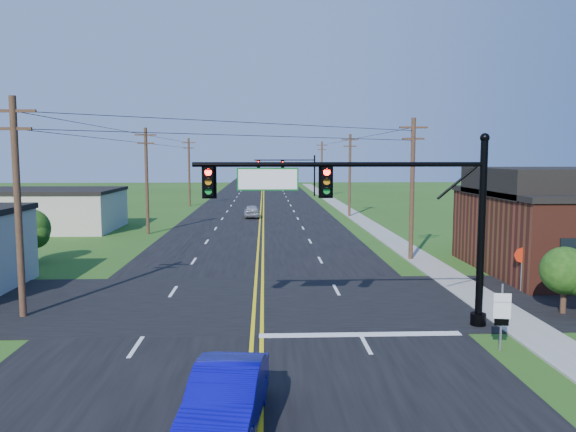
{
  "coord_description": "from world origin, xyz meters",
  "views": [
    {
      "loc": [
        0.47,
        -13.02,
        6.6
      ],
      "look_at": [
        1.44,
        10.0,
        4.15
      ],
      "focal_mm": 35.0,
      "sensor_mm": 36.0,
      "label": 1
    }
  ],
  "objects_px": {
    "signal_mast_main": "(366,205)",
    "blue_car": "(226,400)",
    "signal_mast_far": "(288,169)",
    "route_sign": "(502,312)",
    "stop_sign": "(522,260)"
  },
  "relations": [
    {
      "from": "signal_mast_main",
      "to": "blue_car",
      "type": "xyz_separation_m",
      "value": [
        -4.82,
        -8.02,
        -3.98
      ]
    },
    {
      "from": "signal_mast_main",
      "to": "signal_mast_far",
      "type": "distance_m",
      "value": 72.0
    },
    {
      "from": "signal_mast_far",
      "to": "route_sign",
      "type": "height_order",
      "value": "signal_mast_far"
    },
    {
      "from": "signal_mast_far",
      "to": "blue_car",
      "type": "relative_size",
      "value": 2.35
    },
    {
      "from": "blue_car",
      "to": "signal_mast_main",
      "type": "bearing_deg",
      "value": 65.13
    },
    {
      "from": "blue_car",
      "to": "signal_mast_far",
      "type": "bearing_deg",
      "value": 92.6
    },
    {
      "from": "signal_mast_far",
      "to": "blue_car",
      "type": "height_order",
      "value": "signal_mast_far"
    },
    {
      "from": "signal_mast_main",
      "to": "stop_sign",
      "type": "bearing_deg",
      "value": 31.8
    },
    {
      "from": "signal_mast_far",
      "to": "route_sign",
      "type": "bearing_deg",
      "value": -86.9
    },
    {
      "from": "blue_car",
      "to": "stop_sign",
      "type": "xyz_separation_m",
      "value": [
        13.48,
        13.39,
        0.82
      ]
    },
    {
      "from": "blue_car",
      "to": "stop_sign",
      "type": "distance_m",
      "value": 19.02
    },
    {
      "from": "signal_mast_main",
      "to": "route_sign",
      "type": "xyz_separation_m",
      "value": [
        4.15,
        -2.81,
        -3.4
      ]
    },
    {
      "from": "route_sign",
      "to": "blue_car",
      "type": "bearing_deg",
      "value": -140.22
    },
    {
      "from": "signal_mast_main",
      "to": "signal_mast_far",
      "type": "xyz_separation_m",
      "value": [
        0.1,
        72.0,
        -0.2
      ]
    },
    {
      "from": "signal_mast_far",
      "to": "blue_car",
      "type": "xyz_separation_m",
      "value": [
        -4.92,
        -80.02,
        -3.77
      ]
    }
  ]
}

